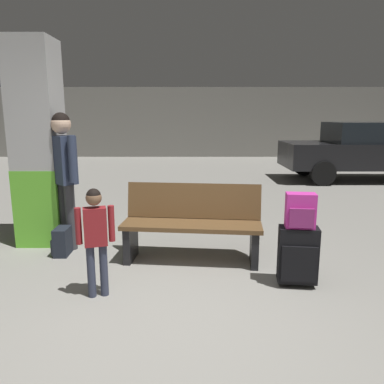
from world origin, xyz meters
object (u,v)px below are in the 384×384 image
object	(u,v)px
backpack_bright	(302,211)
structural_pillar	(40,145)
suitcase	(299,255)
parked_car_side	(367,150)
bench	(194,223)
adult	(65,166)
child	(97,231)
backpack_dark_floor	(64,241)

from	to	relation	value
backpack_bright	structural_pillar	bearing A→B (deg)	155.80
suitcase	structural_pillar	bearing A→B (deg)	155.81
backpack_bright	parked_car_side	world-z (taller)	parked_car_side
bench	adult	bearing A→B (deg)	164.99
child	parked_car_side	size ratio (longest dim) A/B	0.25
parked_car_side	adult	bearing A→B (deg)	-139.72
suitcase	adult	bearing A→B (deg)	156.94
adult	parked_car_side	world-z (taller)	adult
suitcase	backpack_dark_floor	size ratio (longest dim) A/B	1.78
adult	parked_car_side	xyz separation A→B (m)	(6.12, 5.19, -0.25)
bench	backpack_dark_floor	bearing A→B (deg)	174.56
parked_car_side	structural_pillar	bearing A→B (deg)	-142.76
structural_pillar	backpack_dark_floor	world-z (taller)	structural_pillar
bench	child	size ratio (longest dim) A/B	1.59
child	parked_car_side	distance (m)	8.49
child	parked_car_side	xyz separation A→B (m)	(5.41, 6.54, 0.17)
child	adult	world-z (taller)	adult
child	backpack_dark_floor	size ratio (longest dim) A/B	3.05
structural_pillar	backpack_bright	xyz separation A→B (m)	(3.04, -1.37, -0.53)
bench	adult	xyz separation A→B (m)	(-1.60, 0.43, 0.62)
suitcase	backpack_dark_floor	bearing A→B (deg)	162.15
suitcase	parked_car_side	bearing A→B (deg)	61.19
bench	suitcase	xyz separation A→B (m)	(1.05, -0.70, -0.12)
bench	child	distance (m)	1.29
parked_car_side	child	bearing A→B (deg)	-129.61
bench	suitcase	bearing A→B (deg)	-33.66
bench	parked_car_side	distance (m)	7.22
suitcase	backpack_dark_floor	world-z (taller)	suitcase
child	parked_car_side	bearing A→B (deg)	50.39
suitcase	child	size ratio (longest dim) A/B	0.58
structural_pillar	backpack_dark_floor	bearing A→B (deg)	-52.23
bench	adult	distance (m)	1.77
backpack_bright	suitcase	bearing A→B (deg)	83.81
bench	child	world-z (taller)	child
backpack_bright	adult	distance (m)	2.89
backpack_bright	backpack_dark_floor	world-z (taller)	backpack_bright
suitcase	backpack_dark_floor	distance (m)	2.78
backpack_bright	parked_car_side	size ratio (longest dim) A/B	0.08
adult	parked_car_side	distance (m)	8.03
structural_pillar	parked_car_side	bearing A→B (deg)	37.24
bench	backpack_bright	world-z (taller)	backpack_bright
backpack_dark_floor	suitcase	bearing A→B (deg)	-17.85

